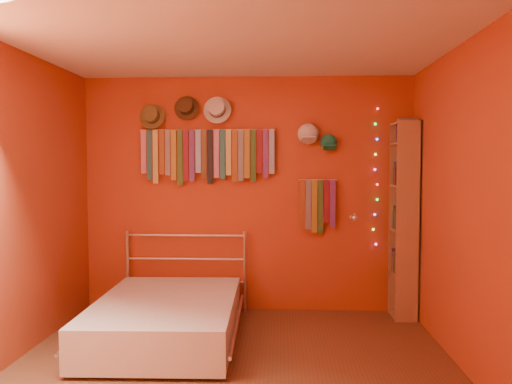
% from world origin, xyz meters
% --- Properties ---
extents(ground, '(3.50, 3.50, 0.00)m').
position_xyz_m(ground, '(0.00, 0.00, 0.00)').
color(ground, brown).
rests_on(ground, ground).
extents(back_wall, '(3.50, 0.02, 2.50)m').
position_xyz_m(back_wall, '(0.00, 1.75, 1.25)').
color(back_wall, '#943C17').
rests_on(back_wall, ground).
extents(right_wall, '(0.02, 3.50, 2.50)m').
position_xyz_m(right_wall, '(1.75, 0.00, 1.25)').
color(right_wall, '#943C17').
rests_on(right_wall, ground).
extents(ceiling, '(3.50, 3.50, 0.02)m').
position_xyz_m(ceiling, '(0.00, 0.00, 2.50)').
color(ceiling, white).
rests_on(ceiling, back_wall).
extents(tie_rack, '(1.45, 0.03, 0.59)m').
position_xyz_m(tie_rack, '(-0.42, 1.68, 1.69)').
color(tie_rack, silver).
rests_on(tie_rack, back_wall).
extents(small_tie_rack, '(0.40, 0.03, 0.58)m').
position_xyz_m(small_tie_rack, '(0.75, 1.68, 1.16)').
color(small_tie_rack, silver).
rests_on(small_tie_rack, back_wall).
extents(fedora_olive, '(0.27, 0.15, 0.27)m').
position_xyz_m(fedora_olive, '(-1.01, 1.66, 2.09)').
color(fedora_olive, brown).
rests_on(fedora_olive, back_wall).
extents(fedora_brown, '(0.26, 0.14, 0.26)m').
position_xyz_m(fedora_brown, '(-0.64, 1.66, 2.17)').
color(fedora_brown, '#442E18').
rests_on(fedora_brown, back_wall).
extents(fedora_white, '(0.29, 0.16, 0.29)m').
position_xyz_m(fedora_white, '(-0.31, 1.65, 2.15)').
color(fedora_white, silver).
rests_on(fedora_white, back_wall).
extents(cap_white, '(0.20, 0.25, 0.20)m').
position_xyz_m(cap_white, '(0.65, 1.70, 1.89)').
color(cap_white, silver).
rests_on(cap_white, back_wall).
extents(cap_green, '(0.18, 0.22, 0.18)m').
position_xyz_m(cap_green, '(0.86, 1.70, 1.80)').
color(cap_green, '#1B7C5A').
rests_on(cap_green, back_wall).
extents(fairy_lights, '(0.06, 0.02, 1.45)m').
position_xyz_m(fairy_lights, '(1.36, 1.71, 1.44)').
color(fairy_lights, '#FF3333').
rests_on(fairy_lights, back_wall).
extents(reading_lamp, '(0.07, 0.30, 0.09)m').
position_xyz_m(reading_lamp, '(1.11, 1.52, 1.03)').
color(reading_lamp, silver).
rests_on(reading_lamp, back_wall).
extents(bookshelf, '(0.25, 0.34, 2.00)m').
position_xyz_m(bookshelf, '(1.66, 1.53, 1.02)').
color(bookshelf, '#9E7047').
rests_on(bookshelf, ground).
extents(bed, '(1.34, 1.80, 0.86)m').
position_xyz_m(bed, '(-0.65, 0.75, 0.20)').
color(bed, silver).
rests_on(bed, ground).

